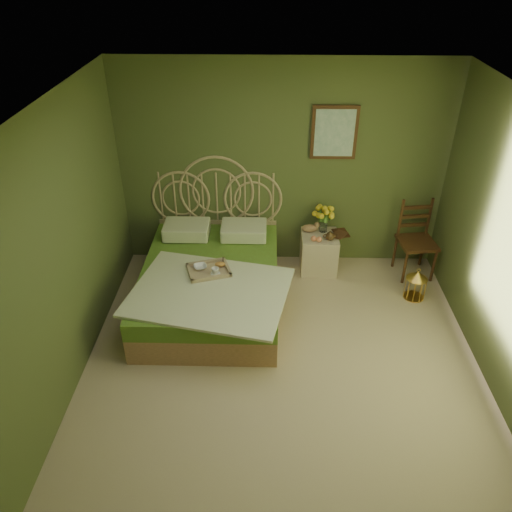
{
  "coord_description": "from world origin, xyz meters",
  "views": [
    {
      "loc": [
        -0.17,
        -3.46,
        3.69
      ],
      "look_at": [
        -0.29,
        1.0,
        0.81
      ],
      "focal_mm": 35.0,
      "sensor_mm": 36.0,
      "label": 1
    }
  ],
  "objects_px": {
    "bed": "(211,279)",
    "birdcage": "(416,285)",
    "chair": "(417,234)",
    "nightstand": "(320,246)"
  },
  "relations": [
    {
      "from": "chair",
      "to": "bed",
      "type": "bearing_deg",
      "value": -171.55
    },
    {
      "from": "nightstand",
      "to": "chair",
      "type": "height_order",
      "value": "chair"
    },
    {
      "from": "nightstand",
      "to": "birdcage",
      "type": "xyz_separation_m",
      "value": [
        1.11,
        -0.6,
        -0.16
      ]
    },
    {
      "from": "bed",
      "to": "chair",
      "type": "bearing_deg",
      "value": 15.94
    },
    {
      "from": "nightstand",
      "to": "birdcage",
      "type": "height_order",
      "value": "nightstand"
    },
    {
      "from": "bed",
      "to": "birdcage",
      "type": "distance_m",
      "value": 2.43
    },
    {
      "from": "birdcage",
      "to": "chair",
      "type": "bearing_deg",
      "value": 81.18
    },
    {
      "from": "bed",
      "to": "birdcage",
      "type": "relative_size",
      "value": 6.22
    },
    {
      "from": "chair",
      "to": "birdcage",
      "type": "distance_m",
      "value": 0.69
    },
    {
      "from": "bed",
      "to": "birdcage",
      "type": "height_order",
      "value": "bed"
    }
  ]
}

